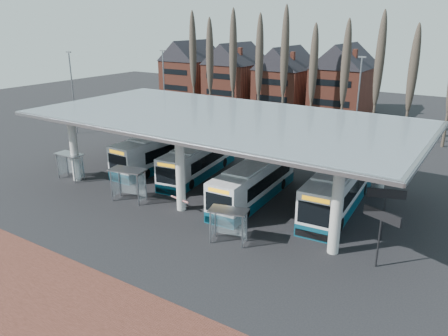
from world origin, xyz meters
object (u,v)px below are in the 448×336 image
Objects in this scene: bus_2 at (255,182)px; shelter_2 at (229,218)px; bus_0 at (164,150)px; bus_1 at (199,160)px; bus_3 at (339,188)px; shelter_0 at (71,160)px; shelter_1 at (129,177)px.

bus_2 is 4.18× the size of shelter_2.
bus_0 is 1.06× the size of bus_2.
bus_2 is (11.82, -2.74, -0.09)m from bus_0.
bus_3 is (13.44, -0.19, 0.16)m from bus_1.
bus_2 reaches higher than shelter_0.
bus_0 is 4.41× the size of shelter_2.
shelter_2 is at bearing -20.10° from shelter_1.
bus_0 is 8.81m from shelter_0.
bus_0 is at bearing 163.72° from bus_2.
bus_0 reaches higher than bus_1.
bus_1 is at bearing 37.18° from shelter_0.
bus_0 is 12.13m from bus_2.
bus_2 is at bearing -165.06° from bus_3.
bus_2 reaches higher than shelter_2.
bus_2 is 10.03m from shelter_1.
shelter_2 is (10.40, -1.55, -0.25)m from shelter_1.
shelter_0 is 18.60m from shelter_2.
bus_0 is at bearing 58.18° from shelter_0.
bus_0 is at bearing 167.24° from bus_1.
shelter_2 is (13.90, -9.88, 0.11)m from bus_0.
bus_3 is 10.17m from shelter_2.
shelter_0 is at bearing -166.96° from bus_3.
bus_1 is at bearing 175.17° from bus_3.
shelter_2 is at bearing -53.26° from bus_1.
bus_1 is 11.62m from shelter_0.
bus_1 is at bearing 158.84° from bus_2.
bus_1 is 0.99× the size of bus_2.
bus_3 reaches higher than shelter_1.
shelter_0 is at bearing -166.89° from bus_2.
shelter_0 is at bearing -119.90° from bus_0.
bus_3 is at bearing -0.67° from bus_0.
shelter_1 reaches higher than shelter_2.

